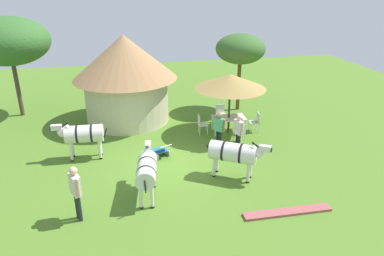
{
  "coord_description": "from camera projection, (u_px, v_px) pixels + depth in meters",
  "views": [
    {
      "loc": [
        -1.75,
        -12.55,
        6.7
      ],
      "look_at": [
        1.11,
        0.81,
        1.0
      ],
      "focal_mm": 33.83,
      "sensor_mm": 36.0,
      "label": 1
    }
  ],
  "objects": [
    {
      "name": "guest_behind_table",
      "position": [
        239.0,
        130.0,
        14.65
      ],
      "size": [
        0.31,
        0.57,
        1.63
      ],
      "rotation": [
        0.0,
        0.0,
        4.97
      ],
      "color": "black",
      "rests_on": "ground_plane"
    },
    {
      "name": "acacia_tree_left_background",
      "position": [
        9.0,
        41.0,
        17.59
      ],
      "size": [
        3.92,
        3.92,
        5.02
      ],
      "color": "#4F3A31",
      "rests_on": "ground_plane"
    },
    {
      "name": "thatched_hut",
      "position": [
        125.0,
        75.0,
        17.44
      ],
      "size": [
        5.0,
        5.0,
        4.27
      ],
      "rotation": [
        0.0,
        0.0,
        1.78
      ],
      "color": "beige",
      "rests_on": "ground_plane"
    },
    {
      "name": "patio_chair_east_end",
      "position": [
        201.0,
        123.0,
        16.59
      ],
      "size": [
        0.45,
        0.47,
        0.9
      ],
      "rotation": [
        0.0,
        0.0,
        -1.64
      ],
      "color": "white",
      "rests_on": "ground_plane"
    },
    {
      "name": "ground_plane",
      "position": [
        169.0,
        161.0,
        14.25
      ],
      "size": [
        36.0,
        36.0,
        0.0
      ],
      "primitive_type": "plane",
      "color": "#4F7926"
    },
    {
      "name": "acacia_tree_right_background",
      "position": [
        240.0,
        49.0,
        18.65
      ],
      "size": [
        2.58,
        2.58,
        4.08
      ],
      "color": "brown",
      "rests_on": "ground_plane"
    },
    {
      "name": "zebra_by_umbrella",
      "position": [
        234.0,
        153.0,
        12.75
      ],
      "size": [
        2.05,
        1.49,
        1.51
      ],
      "rotation": [
        0.0,
        0.0,
        4.16
      ],
      "color": "silver",
      "rests_on": "ground_plane"
    },
    {
      "name": "zebra_toward_hut",
      "position": [
        147.0,
        169.0,
        11.61
      ],
      "size": [
        0.86,
        2.28,
        1.55
      ],
      "rotation": [
        0.0,
        0.0,
        6.13
      ],
      "color": "silver",
      "rests_on": "ground_plane"
    },
    {
      "name": "patio_dining_table",
      "position": [
        229.0,
        119.0,
        16.7
      ],
      "size": [
        1.57,
        1.02,
        0.74
      ],
      "rotation": [
        0.0,
        0.0,
        -0.06
      ],
      "color": "silver",
      "rests_on": "ground_plane"
    },
    {
      "name": "patio_chair_near_lawn",
      "position": [
        256.0,
        121.0,
        16.86
      ],
      "size": [
        0.47,
        0.49,
        0.9
      ],
      "rotation": [
        0.0,
        0.0,
        1.44
      ],
      "color": "white",
      "rests_on": "ground_plane"
    },
    {
      "name": "guest_beside_umbrella",
      "position": [
        219.0,
        127.0,
        14.98
      ],
      "size": [
        0.44,
        0.46,
        1.61
      ],
      "rotation": [
        0.0,
        0.0,
        2.29
      ],
      "color": "black",
      "rests_on": "ground_plane"
    },
    {
      "name": "standing_watcher",
      "position": [
        76.0,
        189.0,
        10.44
      ],
      "size": [
        0.4,
        0.59,
        1.77
      ],
      "rotation": [
        0.0,
        0.0,
        -1.15
      ],
      "color": "black",
      "rests_on": "ground_plane"
    },
    {
      "name": "brick_patio_kerb",
      "position": [
        288.0,
        212.0,
        11.12
      ],
      "size": [
        2.81,
        0.42,
        0.08
      ],
      "primitive_type": "cube",
      "rotation": [
        0.0,
        0.0,
        3.12
      ],
      "color": "#A04F50",
      "rests_on": "ground_plane"
    },
    {
      "name": "striped_lounge_chair",
      "position": [
        161.0,
        150.0,
        14.58
      ],
      "size": [
        0.8,
        0.95,
        0.63
      ],
      "rotation": [
        0.0,
        0.0,
        0.4
      ],
      "color": "#216EAD",
      "rests_on": "ground_plane"
    },
    {
      "name": "patio_chair_west_end",
      "position": [
        221.0,
        112.0,
        17.92
      ],
      "size": [
        0.44,
        0.42,
        0.9
      ],
      "rotation": [
        0.0,
        0.0,
        -3.13
      ],
      "color": "silver",
      "rests_on": "ground_plane"
    },
    {
      "name": "shade_umbrella",
      "position": [
        230.0,
        81.0,
        16.02
      ],
      "size": [
        3.21,
        3.21,
        2.77
      ],
      "color": "#40362B",
      "rests_on": "ground_plane"
    },
    {
      "name": "zebra_nearest_camera",
      "position": [
        83.0,
        134.0,
        14.13
      ],
      "size": [
        2.13,
        0.74,
        1.57
      ],
      "rotation": [
        0.0,
        0.0,
        1.53
      ],
      "color": "silver",
      "rests_on": "ground_plane"
    },
    {
      "name": "patio_chair_near_hut",
      "position": [
        240.0,
        132.0,
        15.62
      ],
      "size": [
        0.47,
        0.46,
        0.9
      ],
      "rotation": [
        0.0,
        0.0,
        0.09
      ],
      "color": "silver",
      "rests_on": "ground_plane"
    }
  ]
}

